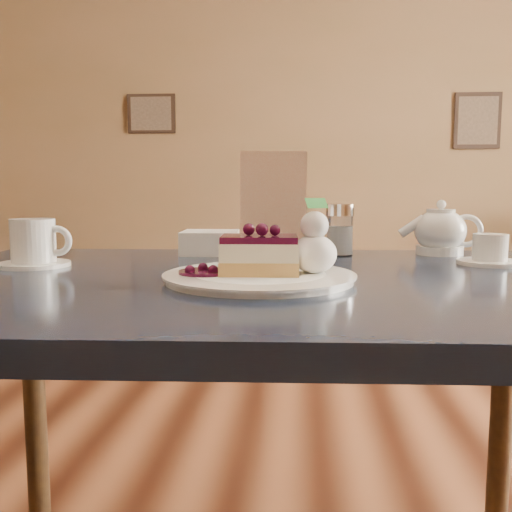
# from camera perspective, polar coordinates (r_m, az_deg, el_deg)

# --- Properties ---
(main_table) EXTENTS (1.30, 0.90, 0.79)m
(main_table) POSITION_cam_1_polar(r_m,az_deg,el_deg) (1.00, 0.43, -6.70)
(main_table) COLOR black
(main_table) RESTS_ON ground
(dessert_plate) EXTENTS (0.31, 0.31, 0.01)m
(dessert_plate) POSITION_cam_1_polar(r_m,az_deg,el_deg) (0.93, 0.34, -2.17)
(dessert_plate) COLOR white
(dessert_plate) RESTS_ON main_table
(cheesecake_slice) EXTENTS (0.13, 0.09, 0.06)m
(cheesecake_slice) POSITION_cam_1_polar(r_m,az_deg,el_deg) (0.93, 0.34, 0.10)
(cheesecake_slice) COLOR gold
(cheesecake_slice) RESTS_ON dessert_plate
(whipped_cream) EXTENTS (0.08, 0.08, 0.07)m
(whipped_cream) POSITION_cam_1_polar(r_m,az_deg,el_deg) (0.94, 5.83, 0.21)
(whipped_cream) COLOR white
(whipped_cream) RESTS_ON dessert_plate
(berry_sauce) EXTENTS (0.08, 0.08, 0.01)m
(berry_sauce) POSITION_cam_1_polar(r_m,az_deg,el_deg) (0.93, -5.17, -1.63)
(berry_sauce) COLOR black
(berry_sauce) RESTS_ON dessert_plate
(coffee_set) EXTENTS (0.15, 0.14, 0.09)m
(coffee_set) POSITION_cam_1_polar(r_m,az_deg,el_deg) (1.18, -21.26, 1.02)
(coffee_set) COLOR white
(coffee_set) RESTS_ON main_table
(tea_set) EXTENTS (0.23, 0.29, 0.11)m
(tea_set) POSITION_cam_1_polar(r_m,az_deg,el_deg) (1.34, 18.73, 1.92)
(tea_set) COLOR white
(tea_set) RESTS_ON main_table
(menu_card) EXTENTS (0.15, 0.04, 0.23)m
(menu_card) POSITION_cam_1_polar(r_m,az_deg,el_deg) (1.29, 1.73, 5.25)
(menu_card) COLOR beige
(menu_card) RESTS_ON main_table
(sugar_shaker) EXTENTS (0.06, 0.06, 0.12)m
(sugar_shaker) POSITION_cam_1_polar(r_m,az_deg,el_deg) (1.29, 8.37, 2.68)
(sugar_shaker) COLOR white
(sugar_shaker) RESTS_ON main_table
(napkin_stack) EXTENTS (0.13, 0.13, 0.05)m
(napkin_stack) POSITION_cam_1_polar(r_m,az_deg,el_deg) (1.32, -4.60, 1.37)
(napkin_stack) COLOR white
(napkin_stack) RESTS_ON main_table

